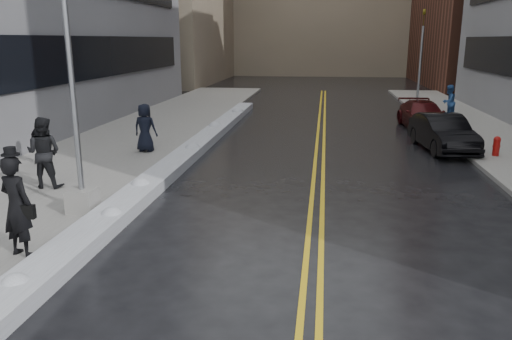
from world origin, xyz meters
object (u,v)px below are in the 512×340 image
(pedestrian_c, at_px, (145,128))
(pedestrian_d, at_px, (41,142))
(pedestrian_b, at_px, (44,153))
(car_maroon, at_px, (423,115))
(lamppost, at_px, (75,118))
(pedestrian_east, at_px, (449,102))
(car_black, at_px, (443,133))
(traffic_signal, at_px, (421,55))
(fire_hydrant, at_px, (497,145))
(pedestrian_fedora, at_px, (17,206))

(pedestrian_c, bearing_deg, pedestrian_d, 47.46)
(pedestrian_b, bearing_deg, car_maroon, -138.11)
(pedestrian_c, xyz_separation_m, pedestrian_d, (-2.81, -2.53, -0.12))
(lamppost, relative_size, pedestrian_c, 4.14)
(pedestrian_east, bearing_deg, car_black, 33.80)
(pedestrian_b, height_order, car_maroon, pedestrian_b)
(traffic_signal, xyz_separation_m, pedestrian_b, (-13.87, -20.09, -2.22))
(fire_hydrant, height_order, pedestrian_fedora, pedestrian_fedora)
(pedestrian_fedora, height_order, car_black, pedestrian_fedora)
(lamppost, xyz_separation_m, pedestrian_fedora, (0.01, -2.63, -1.35))
(car_maroon, bearing_deg, car_black, -94.95)
(lamppost, bearing_deg, car_black, 41.18)
(fire_hydrant, distance_m, pedestrian_fedora, 16.26)
(pedestrian_fedora, bearing_deg, pedestrian_east, -105.55)
(pedestrian_b, height_order, pedestrian_d, pedestrian_b)
(fire_hydrant, bearing_deg, pedestrian_b, -157.03)
(traffic_signal, height_order, car_maroon, traffic_signal)
(pedestrian_c, bearing_deg, car_black, -163.00)
(pedestrian_d, bearing_deg, traffic_signal, -112.89)
(pedestrian_d, height_order, car_black, pedestrian_d)
(pedestrian_fedora, distance_m, car_black, 16.00)
(pedestrian_fedora, relative_size, pedestrian_east, 1.12)
(pedestrian_c, bearing_deg, pedestrian_fedora, 100.63)
(pedestrian_east, bearing_deg, traffic_signal, -123.54)
(pedestrian_east, bearing_deg, car_maroon, 12.35)
(traffic_signal, distance_m, pedestrian_fedora, 27.39)
(pedestrian_c, distance_m, pedestrian_d, 3.78)
(pedestrian_fedora, bearing_deg, lamppost, -72.69)
(pedestrian_c, relative_size, car_maroon, 0.39)
(fire_hydrant, height_order, pedestrian_b, pedestrian_b)
(lamppost, bearing_deg, fire_hydrant, 33.04)
(pedestrian_c, relative_size, car_black, 0.42)
(car_maroon, bearing_deg, pedestrian_b, -138.84)
(pedestrian_d, distance_m, car_black, 15.13)
(traffic_signal, xyz_separation_m, car_black, (-1.16, -12.69, -2.67))
(pedestrian_fedora, bearing_deg, pedestrian_b, -48.30)
(fire_hydrant, relative_size, car_maroon, 0.16)
(lamppost, distance_m, car_maroon, 18.18)
(pedestrian_b, distance_m, pedestrian_c, 5.18)
(fire_hydrant, relative_size, pedestrian_fedora, 0.35)
(traffic_signal, bearing_deg, car_maroon, -97.60)
(fire_hydrant, height_order, car_black, car_black)
(fire_hydrant, xyz_separation_m, pedestrian_c, (-13.17, -1.05, 0.52))
(traffic_signal, distance_m, pedestrian_east, 5.59)
(lamppost, bearing_deg, car_maroon, 53.33)
(traffic_signal, bearing_deg, lamppost, -118.21)
(pedestrian_east, xyz_separation_m, car_black, (-1.92, -7.66, -0.34))
(pedestrian_d, bearing_deg, car_black, -142.66)
(traffic_signal, height_order, pedestrian_d, traffic_signal)
(pedestrian_fedora, relative_size, pedestrian_d, 1.29)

